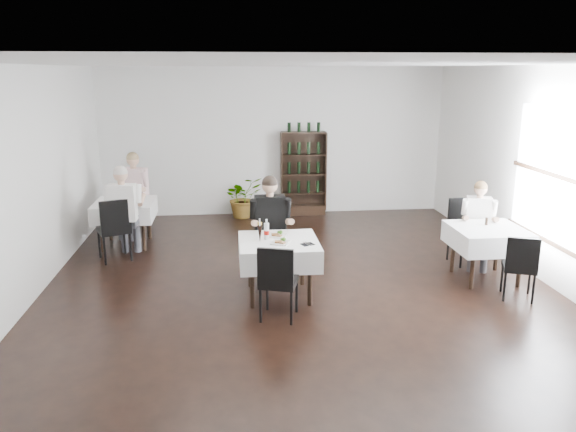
# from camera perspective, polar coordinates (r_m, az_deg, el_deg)

# --- Properties ---
(room_shell) EXTENTS (9.00, 9.00, 9.00)m
(room_shell) POSITION_cam_1_polar(r_m,az_deg,el_deg) (7.18, 1.39, 3.15)
(room_shell) COLOR black
(room_shell) RESTS_ON ground
(window_right) EXTENTS (0.06, 2.30, 1.85)m
(window_right) POSITION_cam_1_polar(r_m,az_deg,el_deg) (8.37, 25.78, 3.33)
(window_right) COLOR white
(window_right) RESTS_ON room_shell
(wine_shelf) EXTENTS (0.90, 0.28, 1.75)m
(wine_shelf) POSITION_cam_1_polar(r_m,az_deg,el_deg) (11.58, 1.58, 4.26)
(wine_shelf) COLOR black
(wine_shelf) RESTS_ON ground
(main_table) EXTENTS (1.03, 1.03, 0.77)m
(main_table) POSITION_cam_1_polar(r_m,az_deg,el_deg) (7.38, -0.96, -3.61)
(main_table) COLOR black
(main_table) RESTS_ON ground
(left_table) EXTENTS (0.98, 0.98, 0.77)m
(left_table) POSITION_cam_1_polar(r_m,az_deg,el_deg) (9.92, -16.24, 0.57)
(left_table) COLOR black
(left_table) RESTS_ON ground
(right_table) EXTENTS (0.98, 0.98, 0.77)m
(right_table) POSITION_cam_1_polar(r_m,az_deg,el_deg) (8.45, 19.57, -2.10)
(right_table) COLOR black
(right_table) RESTS_ON ground
(potted_tree) EXTENTS (0.96, 0.91, 0.84)m
(potted_tree) POSITION_cam_1_polar(r_m,az_deg,el_deg) (11.46, -4.61, 1.92)
(potted_tree) COLOR #255E20
(potted_tree) RESTS_ON ground
(main_chair_far) EXTENTS (0.59, 0.59, 0.96)m
(main_chair_far) POSITION_cam_1_polar(r_m,az_deg,el_deg) (8.13, -1.94, -2.40)
(main_chair_far) COLOR black
(main_chair_far) RESTS_ON ground
(main_chair_near) EXTENTS (0.53, 0.54, 0.94)m
(main_chair_near) POSITION_cam_1_polar(r_m,az_deg,el_deg) (6.69, -1.07, -6.33)
(main_chair_near) COLOR black
(main_chair_near) RESTS_ON ground
(left_chair_far) EXTENTS (0.53, 0.53, 1.07)m
(left_chair_far) POSITION_cam_1_polar(r_m,az_deg,el_deg) (10.64, -15.24, 1.51)
(left_chair_far) COLOR black
(left_chair_far) RESTS_ON ground
(left_chair_near) EXTENTS (0.61, 0.61, 1.01)m
(left_chair_near) POSITION_cam_1_polar(r_m,az_deg,el_deg) (9.14, -17.22, -0.95)
(left_chair_near) COLOR black
(left_chair_near) RESTS_ON ground
(right_chair_far) EXTENTS (0.51, 0.52, 1.00)m
(right_chair_far) POSITION_cam_1_polar(r_m,az_deg,el_deg) (9.16, 17.53, -1.00)
(right_chair_far) COLOR black
(right_chair_far) RESTS_ON ground
(right_chair_near) EXTENTS (0.52, 0.52, 0.88)m
(right_chair_near) POSITION_cam_1_polar(r_m,az_deg,el_deg) (7.88, 22.53, -4.48)
(right_chair_near) COLOR black
(right_chair_near) RESTS_ON ground
(diner_main) EXTENTS (0.58, 0.58, 1.51)m
(diner_main) POSITION_cam_1_polar(r_m,az_deg,el_deg) (7.84, -1.77, -0.53)
(diner_main) COLOR #404148
(diner_main) RESTS_ON ground
(diner_left_far) EXTENTS (0.66, 0.70, 1.52)m
(diner_left_far) POSITION_cam_1_polar(r_m,az_deg,el_deg) (10.41, -15.51, 2.75)
(diner_left_far) COLOR #404148
(diner_left_far) RESTS_ON ground
(diner_left_near) EXTENTS (0.58, 0.58, 1.51)m
(diner_left_near) POSITION_cam_1_polar(r_m,az_deg,el_deg) (9.19, -16.33, 1.12)
(diner_left_near) COLOR #404148
(diner_left_near) RESTS_ON ground
(diner_right_far) EXTENTS (0.56, 0.60, 1.33)m
(diner_right_far) POSITION_cam_1_polar(r_m,az_deg,el_deg) (8.91, 18.80, -0.19)
(diner_right_far) COLOR #404148
(diner_right_far) RESTS_ON ground
(plate_far) EXTENTS (0.27, 0.27, 0.07)m
(plate_far) POSITION_cam_1_polar(r_m,az_deg,el_deg) (7.52, -1.09, -1.94)
(plate_far) COLOR white
(plate_far) RESTS_ON main_table
(plate_near) EXTENTS (0.28, 0.28, 0.07)m
(plate_near) POSITION_cam_1_polar(r_m,az_deg,el_deg) (7.21, -0.76, -2.67)
(plate_near) COLOR white
(plate_near) RESTS_ON main_table
(pilsner_dark) EXTENTS (0.06, 0.06, 0.27)m
(pilsner_dark) POSITION_cam_1_polar(r_m,az_deg,el_deg) (7.24, -2.87, -1.80)
(pilsner_dark) COLOR black
(pilsner_dark) RESTS_ON main_table
(pilsner_lager) EXTENTS (0.06, 0.06, 0.27)m
(pilsner_lager) POSITION_cam_1_polar(r_m,az_deg,el_deg) (7.41, -2.88, -1.45)
(pilsner_lager) COLOR gold
(pilsner_lager) RESTS_ON main_table
(coke_bottle) EXTENTS (0.07, 0.07, 0.28)m
(coke_bottle) POSITION_cam_1_polar(r_m,az_deg,el_deg) (7.35, -2.19, -1.57)
(coke_bottle) COLOR silver
(coke_bottle) RESTS_ON main_table
(napkin_cutlery) EXTENTS (0.19, 0.17, 0.02)m
(napkin_cutlery) POSITION_cam_1_polar(r_m,az_deg,el_deg) (7.16, 2.00, -2.87)
(napkin_cutlery) COLOR black
(napkin_cutlery) RESTS_ON main_table
(pepper_mill) EXTENTS (0.06, 0.06, 0.11)m
(pepper_mill) POSITION_cam_1_polar(r_m,az_deg,el_deg) (8.53, 19.52, -0.51)
(pepper_mill) COLOR black
(pepper_mill) RESTS_ON right_table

